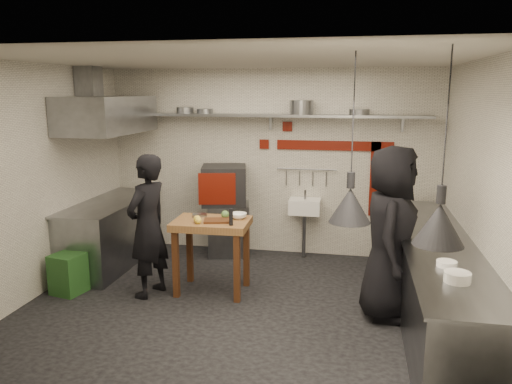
% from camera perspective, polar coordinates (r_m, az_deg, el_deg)
% --- Properties ---
extents(floor, '(5.00, 5.00, 0.00)m').
position_cam_1_polar(floor, '(6.01, -1.83, -12.83)').
color(floor, black).
rests_on(floor, ground).
extents(ceiling, '(5.00, 5.00, 0.00)m').
position_cam_1_polar(ceiling, '(5.48, -2.02, 14.90)').
color(ceiling, beige).
rests_on(ceiling, floor).
extents(wall_back, '(5.00, 0.04, 2.80)m').
position_cam_1_polar(wall_back, '(7.61, 1.71, 3.39)').
color(wall_back, beige).
rests_on(wall_back, floor).
extents(wall_front, '(5.00, 0.04, 2.80)m').
position_cam_1_polar(wall_front, '(3.62, -9.59, -5.91)').
color(wall_front, beige).
rests_on(wall_front, floor).
extents(wall_left, '(0.04, 4.20, 2.80)m').
position_cam_1_polar(wall_left, '(6.61, -23.55, 1.18)').
color(wall_left, beige).
rests_on(wall_left, floor).
extents(wall_right, '(0.04, 4.20, 2.80)m').
position_cam_1_polar(wall_right, '(5.57, 23.98, -0.62)').
color(wall_right, beige).
rests_on(wall_right, floor).
extents(red_band_horiz, '(1.70, 0.02, 0.14)m').
position_cam_1_polar(red_band_horiz, '(7.45, 8.94, 5.25)').
color(red_band_horiz, '#601107').
rests_on(red_band_horiz, wall_back).
extents(red_band_vert, '(0.14, 0.02, 1.10)m').
position_cam_1_polar(red_band_vert, '(7.52, 13.40, 1.44)').
color(red_band_vert, '#601107').
rests_on(red_band_vert, wall_back).
extents(red_tile_a, '(0.14, 0.02, 0.14)m').
position_cam_1_polar(red_tile_a, '(7.49, 3.61, 7.47)').
color(red_tile_a, '#601107').
rests_on(red_tile_a, wall_back).
extents(red_tile_b, '(0.14, 0.02, 0.14)m').
position_cam_1_polar(red_tile_b, '(7.57, 0.94, 5.48)').
color(red_tile_b, '#601107').
rests_on(red_tile_b, wall_back).
extents(back_shelf, '(4.60, 0.34, 0.04)m').
position_cam_1_polar(back_shelf, '(7.36, 1.50, 8.75)').
color(back_shelf, slate).
rests_on(back_shelf, wall_back).
extents(shelf_bracket_left, '(0.04, 0.06, 0.24)m').
position_cam_1_polar(shelf_bracket_left, '(8.05, -11.89, 8.03)').
color(shelf_bracket_left, slate).
rests_on(shelf_bracket_left, wall_back).
extents(shelf_bracket_mid, '(0.04, 0.06, 0.24)m').
position_cam_1_polar(shelf_bracket_mid, '(7.51, 1.70, 8.04)').
color(shelf_bracket_mid, slate).
rests_on(shelf_bracket_mid, wall_back).
extents(shelf_bracket_right, '(0.04, 0.06, 0.24)m').
position_cam_1_polar(shelf_bracket_right, '(7.44, 16.42, 7.54)').
color(shelf_bracket_right, slate).
rests_on(shelf_bracket_right, wall_back).
extents(pan_far_left, '(0.32, 0.32, 0.09)m').
position_cam_1_polar(pan_far_left, '(7.68, -8.10, 9.24)').
color(pan_far_left, slate).
rests_on(pan_far_left, back_shelf).
extents(pan_mid_left, '(0.30, 0.30, 0.07)m').
position_cam_1_polar(pan_mid_left, '(7.59, -5.86, 9.19)').
color(pan_mid_left, slate).
rests_on(pan_mid_left, back_shelf).
extents(stock_pot, '(0.43, 0.43, 0.20)m').
position_cam_1_polar(stock_pot, '(7.29, 5.22, 9.62)').
color(stock_pot, slate).
rests_on(stock_pot, back_shelf).
extents(pan_right, '(0.30, 0.30, 0.08)m').
position_cam_1_polar(pan_right, '(7.25, 11.72, 8.95)').
color(pan_right, slate).
rests_on(pan_right, back_shelf).
extents(oven_stand, '(0.73, 0.68, 0.80)m').
position_cam_1_polar(oven_stand, '(7.67, -3.10, -4.21)').
color(oven_stand, slate).
rests_on(oven_stand, floor).
extents(combi_oven, '(0.77, 0.73, 0.58)m').
position_cam_1_polar(combi_oven, '(7.47, -3.67, 0.80)').
color(combi_oven, black).
rests_on(combi_oven, oven_stand).
extents(oven_door, '(0.53, 0.15, 0.46)m').
position_cam_1_polar(oven_door, '(7.18, -4.48, 0.36)').
color(oven_door, '#601107').
rests_on(oven_door, combi_oven).
extents(oven_glass, '(0.39, 0.11, 0.34)m').
position_cam_1_polar(oven_glass, '(7.21, -4.26, 0.41)').
color(oven_glass, black).
rests_on(oven_glass, oven_door).
extents(hand_sink, '(0.46, 0.34, 0.22)m').
position_cam_1_polar(hand_sink, '(7.47, 5.61, -1.65)').
color(hand_sink, white).
rests_on(hand_sink, wall_back).
extents(sink_tap, '(0.03, 0.03, 0.14)m').
position_cam_1_polar(sink_tap, '(7.43, 5.63, -0.30)').
color(sink_tap, slate).
rests_on(sink_tap, hand_sink).
extents(sink_drain, '(0.06, 0.06, 0.66)m').
position_cam_1_polar(sink_drain, '(7.55, 5.51, -4.97)').
color(sink_drain, slate).
rests_on(sink_drain, floor).
extents(utensil_rail, '(0.90, 0.02, 0.02)m').
position_cam_1_polar(utensil_rail, '(7.51, 5.80, 2.61)').
color(utensil_rail, slate).
rests_on(utensil_rail, wall_back).
extents(counter_right, '(0.70, 3.80, 0.90)m').
position_cam_1_polar(counter_right, '(5.77, 19.76, -9.76)').
color(counter_right, slate).
rests_on(counter_right, floor).
extents(counter_right_top, '(0.76, 3.90, 0.03)m').
position_cam_1_polar(counter_right_top, '(5.62, 20.08, -5.33)').
color(counter_right_top, slate).
rests_on(counter_right_top, counter_right).
extents(plate_stack, '(0.26, 0.26, 0.09)m').
position_cam_1_polar(plate_stack, '(4.47, 22.02, -9.01)').
color(plate_stack, white).
rests_on(plate_stack, counter_right_top).
extents(small_bowl_right, '(0.21, 0.21, 0.05)m').
position_cam_1_polar(small_bowl_right, '(4.82, 20.96, -7.66)').
color(small_bowl_right, white).
rests_on(small_bowl_right, counter_right_top).
extents(counter_left, '(0.70, 1.90, 0.90)m').
position_cam_1_polar(counter_left, '(7.51, -16.21, -4.61)').
color(counter_left, slate).
rests_on(counter_left, floor).
extents(counter_left_top, '(0.76, 2.00, 0.03)m').
position_cam_1_polar(counter_left_top, '(7.40, -16.41, -1.14)').
color(counter_left_top, slate).
rests_on(counter_left_top, counter_left).
extents(extractor_hood, '(0.78, 1.60, 0.50)m').
position_cam_1_polar(extractor_hood, '(7.21, -16.61, 8.46)').
color(extractor_hood, slate).
rests_on(extractor_hood, ceiling).
extents(hood_duct, '(0.28, 0.28, 0.50)m').
position_cam_1_polar(hood_duct, '(7.33, -18.56, 11.52)').
color(hood_duct, slate).
rests_on(hood_duct, ceiling).
extents(green_bin, '(0.42, 0.42, 0.50)m').
position_cam_1_polar(green_bin, '(6.68, -20.65, -8.72)').
color(green_bin, '#22511F').
rests_on(green_bin, floor).
extents(prep_table, '(0.94, 0.67, 0.92)m').
position_cam_1_polar(prep_table, '(6.26, -5.05, -7.30)').
color(prep_table, olive).
rests_on(prep_table, floor).
extents(cutting_board, '(0.37, 0.30, 0.02)m').
position_cam_1_polar(cutting_board, '(6.06, -4.43, -3.27)').
color(cutting_board, '#492613').
rests_on(cutting_board, prep_table).
extents(pepper_mill, '(0.06, 0.06, 0.20)m').
position_cam_1_polar(pepper_mill, '(5.86, -2.87, -2.87)').
color(pepper_mill, black).
rests_on(pepper_mill, prep_table).
extents(lemon_a, '(0.11, 0.11, 0.09)m').
position_cam_1_polar(lemon_a, '(6.04, -6.75, -3.09)').
color(lemon_a, gold).
rests_on(lemon_a, prep_table).
extents(lemon_b, '(0.10, 0.10, 0.08)m').
position_cam_1_polar(lemon_b, '(5.98, -6.63, -3.27)').
color(lemon_b, gold).
rests_on(lemon_b, prep_table).
extents(veg_ball, '(0.11, 0.11, 0.10)m').
position_cam_1_polar(veg_ball, '(6.19, -3.55, -2.59)').
color(veg_ball, '#55833D').
rests_on(veg_ball, prep_table).
extents(steel_tray, '(0.21, 0.17, 0.03)m').
position_cam_1_polar(steel_tray, '(6.33, -6.46, -2.65)').
color(steel_tray, slate).
rests_on(steel_tray, prep_table).
extents(bowl, '(0.26, 0.26, 0.07)m').
position_cam_1_polar(bowl, '(6.19, -2.04, -2.73)').
color(bowl, white).
rests_on(bowl, prep_table).
extents(heat_lamp_near, '(0.47, 0.47, 1.47)m').
position_cam_1_polar(heat_lamp_near, '(4.36, 10.97, 5.93)').
color(heat_lamp_near, black).
rests_on(heat_lamp_near, ceiling).
extents(heat_lamp_far, '(0.47, 0.47, 1.48)m').
position_cam_1_polar(heat_lamp_far, '(3.93, 20.77, 4.70)').
color(heat_lamp_far, black).
rests_on(heat_lamp_far, ceiling).
extents(chef_left, '(0.58, 0.73, 1.75)m').
position_cam_1_polar(chef_left, '(6.16, -12.27, -3.83)').
color(chef_left, black).
rests_on(chef_left, floor).
extents(chef_right, '(0.72, 1.00, 1.91)m').
position_cam_1_polar(chef_right, '(5.62, 15.10, -4.59)').
color(chef_right, black).
rests_on(chef_right, floor).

